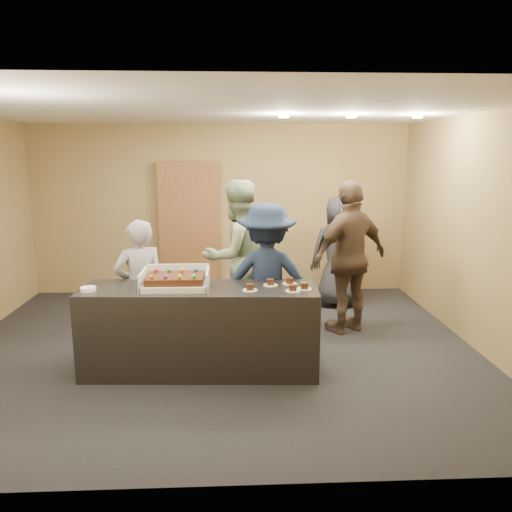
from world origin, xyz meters
name	(u,v)px	position (x,y,z in m)	size (l,w,h in m)	color
room	(216,234)	(0.00, 0.00, 1.35)	(6.04, 6.00, 2.70)	black
serving_counter	(200,329)	(-0.16, -0.61, 0.45)	(2.40, 0.70, 0.90)	black
storage_cabinet	(190,229)	(-0.50, 2.41, 1.06)	(0.96, 0.15, 2.12)	brown
cake_box	(176,283)	(-0.40, -0.58, 0.95)	(0.67, 0.46, 0.20)	white
sheet_cake	(175,278)	(-0.40, -0.61, 1.00)	(0.57, 0.40, 0.11)	#3B1F0D
plate_stack	(88,289)	(-1.25, -0.69, 0.92)	(0.15, 0.15, 0.04)	white
slice_a	(250,288)	(0.35, -0.75, 0.92)	(0.15, 0.15, 0.07)	white
slice_b	(271,283)	(0.57, -0.57, 0.92)	(0.15, 0.15, 0.07)	white
slice_c	(293,289)	(0.78, -0.80, 0.92)	(0.15, 0.15, 0.07)	white
slice_d	(290,282)	(0.78, -0.52, 0.92)	(0.15, 0.15, 0.07)	white
slice_e	(304,287)	(0.90, -0.73, 0.92)	(0.15, 0.15, 0.07)	white
person_server_grey	(140,289)	(-0.84, -0.16, 0.77)	(0.56, 0.37, 1.54)	gray
person_sage_man	(237,257)	(0.24, 0.62, 0.96)	(0.94, 0.73, 1.93)	#8FA47B
person_navy_man	(267,280)	(0.56, -0.16, 0.86)	(1.11, 0.64, 1.72)	#18243E
person_brown_extra	(350,258)	(1.66, 0.51, 0.96)	(1.13, 0.47, 1.92)	brown
person_dark_suit	(339,251)	(1.75, 1.61, 0.83)	(0.81, 0.53, 1.65)	#25242A
ceiling_spotlights	(351,116)	(1.60, 0.50, 2.67)	(1.72, 0.12, 0.03)	#FFEAC6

